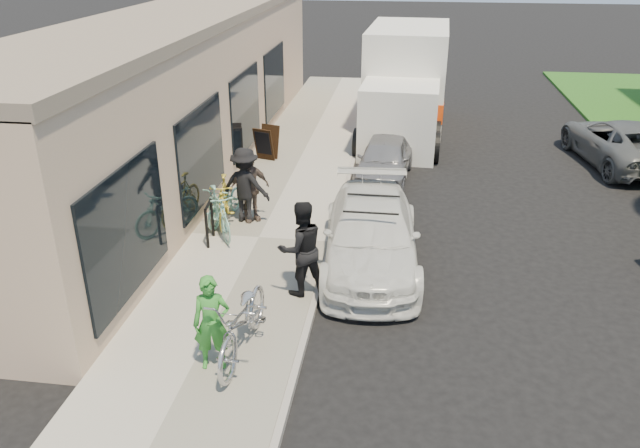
{
  "coord_description": "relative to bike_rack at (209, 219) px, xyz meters",
  "views": [
    {
      "loc": [
        0.97,
        -8.8,
        6.03
      ],
      "look_at": [
        -0.52,
        1.92,
        1.05
      ],
      "focal_mm": 35.0,
      "sensor_mm": 36.0,
      "label": 1
    }
  ],
  "objects": [
    {
      "name": "bystander_b",
      "position": [
        0.58,
        1.21,
        0.26
      ],
      "size": [
        0.98,
        0.84,
        1.58
      ],
      "primitive_type": "imported",
      "rotation": [
        0.0,
        0.0,
        0.6
      ],
      "color": "brown",
      "rests_on": "sidewalk"
    },
    {
      "name": "woman_rider",
      "position": [
        1.31,
        -4.08,
        0.23
      ],
      "size": [
        0.62,
        0.47,
        1.51
      ],
      "primitive_type": "imported",
      "rotation": [
        0.0,
        0.0,
        0.21
      ],
      "color": "#30862C",
      "rests_on": "sidewalk"
    },
    {
      "name": "cruiser_bike_a",
      "position": [
        0.09,
        0.38,
        -0.02
      ],
      "size": [
        1.31,
        1.7,
        1.03
      ],
      "primitive_type": "imported",
      "rotation": [
        0.0,
        0.0,
        0.56
      ],
      "color": "#7FBEAA",
      "rests_on": "sidewalk"
    },
    {
      "name": "far_car_gray",
      "position": [
        10.17,
        6.94,
        -0.03
      ],
      "size": [
        2.86,
        4.94,
        1.3
      ],
      "primitive_type": "imported",
      "rotation": [
        0.0,
        0.0,
        3.3
      ],
      "color": "#515456",
      "rests_on": "ground"
    },
    {
      "name": "tandem_bike",
      "position": [
        1.68,
        -3.68,
        0.04
      ],
      "size": [
        0.88,
        2.21,
        1.14
      ],
      "primitive_type": "imported",
      "rotation": [
        0.0,
        0.0,
        -0.06
      ],
      "color": "#ADADAF",
      "rests_on": "sidewalk"
    },
    {
      "name": "cruiser_bike_c",
      "position": [
        0.02,
        1.04,
        -0.01
      ],
      "size": [
        0.77,
        1.77,
        1.03
      ],
      "primitive_type": "imported",
      "rotation": [
        0.0,
        0.0,
        0.18
      ],
      "color": "gold",
      "rests_on": "sidewalk"
    },
    {
      "name": "sedan_silver",
      "position": [
        3.45,
        4.7,
        -0.1
      ],
      "size": [
        1.64,
        3.48,
        1.15
      ],
      "primitive_type": "imported",
      "rotation": [
        0.0,
        0.0,
        -0.09
      ],
      "color": "gray",
      "rests_on": "ground"
    },
    {
      "name": "ground",
      "position": [
        2.96,
        -2.65,
        -0.68
      ],
      "size": [
        120.0,
        120.0,
        0.0
      ],
      "primitive_type": "plane",
      "color": "black",
      "rests_on": "ground"
    },
    {
      "name": "sedan_white",
      "position": [
        3.41,
        -0.27,
        -0.02
      ],
      "size": [
        2.15,
        4.68,
        1.36
      ],
      "rotation": [
        0.0,
        0.0,
        0.07
      ],
      "color": "silver",
      "rests_on": "ground"
    },
    {
      "name": "moving_truck",
      "position": [
        3.89,
        9.65,
        0.81
      ],
      "size": [
        2.88,
        6.96,
        3.36
      ],
      "rotation": [
        0.0,
        0.0,
        -0.05
      ],
      "color": "silver",
      "rests_on": "ground"
    },
    {
      "name": "bike_rack",
      "position": [
        0.0,
        0.0,
        0.0
      ],
      "size": [
        0.11,
        0.62,
        0.88
      ],
      "rotation": [
        0.0,
        0.0,
        0.1
      ],
      "color": "black",
      "rests_on": "sidewalk"
    },
    {
      "name": "cruiser_bike_b",
      "position": [
        0.02,
        1.14,
        -0.08
      ],
      "size": [
        0.84,
        1.77,
        0.89
      ],
      "primitive_type": "imported",
      "rotation": [
        0.0,
        0.0,
        -0.15
      ],
      "color": "#7FBEAA",
      "rests_on": "sidewalk"
    },
    {
      "name": "bystander_a",
      "position": [
        0.5,
        1.16,
        0.33
      ],
      "size": [
        1.21,
        0.84,
        1.72
      ],
      "primitive_type": "imported",
      "rotation": [
        0.0,
        0.0,
        2.95
      ],
      "color": "black",
      "rests_on": "sidewalk"
    },
    {
      "name": "man_standing",
      "position": [
        2.25,
        -1.77,
        0.36
      ],
      "size": [
        1.08,
        1.02,
        1.77
      ],
      "primitive_type": "imported",
      "rotation": [
        0.0,
        0.0,
        3.68
      ],
      "color": "black",
      "rests_on": "sidewalk"
    },
    {
      "name": "sandwich_board",
      "position": [
        0.02,
        5.49,
        -0.04
      ],
      "size": [
        0.73,
        0.73,
        0.95
      ],
      "rotation": [
        0.0,
        0.0,
        -0.3
      ],
      "color": "black",
      "rests_on": "sidewalk"
    },
    {
      "name": "storefront",
      "position": [
        -2.28,
        5.34,
        1.45
      ],
      "size": [
        3.6,
        20.0,
        4.22
      ],
      "color": "tan",
      "rests_on": "ground"
    },
    {
      "name": "curb",
      "position": [
        2.51,
        0.35,
        -0.61
      ],
      "size": [
        0.12,
        34.0,
        0.13
      ],
      "primitive_type": "cube",
      "color": "gray",
      "rests_on": "ground"
    },
    {
      "name": "sidewalk",
      "position": [
        0.96,
        0.35,
        -0.6
      ],
      "size": [
        3.0,
        34.0,
        0.15
      ],
      "primitive_type": "cube",
      "color": "#A09B90",
      "rests_on": "ground"
    }
  ]
}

